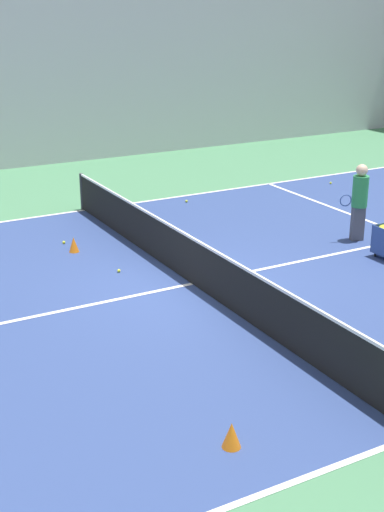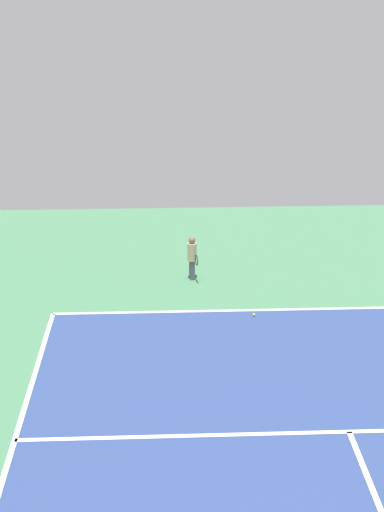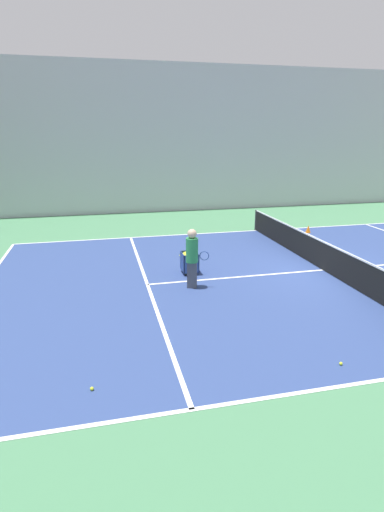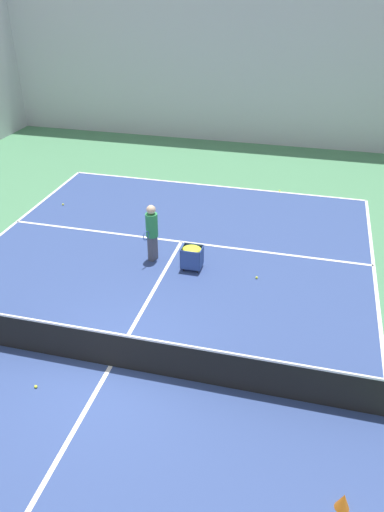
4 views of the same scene
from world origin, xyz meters
name	(u,v)px [view 1 (image 1 of 4)]	position (x,y,z in m)	size (l,w,h in m)	color
ground_plane	(192,284)	(0.00, 0.00, 0.00)	(37.50, 37.50, 0.00)	#477F56
court_playing_area	(192,284)	(0.00, 0.00, 0.00)	(11.93, 21.73, 0.00)	navy
line_sideline_left	(84,210)	(-5.97, 0.00, 0.01)	(0.10, 21.73, 0.00)	white
line_centre_service	(192,284)	(0.00, 0.00, 0.01)	(0.10, 11.95, 0.00)	white
hall_enclosure_left	(10,40)	(-11.93, 0.00, 4.10)	(0.15, 33.80, 8.21)	silver
tennis_net	(192,260)	(0.00, 0.00, 0.51)	(12.23, 0.10, 0.98)	#2D2D33
coach_at_net	(360,197)	(-0.54, 4.69, 1.03)	(0.45, 0.72, 1.80)	#4C4C56
training_cone_0	(74,245)	(-2.94, -1.39, 0.17)	(0.23, 0.23, 0.34)	orange
training_cone_1	(232,435)	(5.02, -2.20, 0.18)	(0.25, 0.25, 0.35)	orange
tennis_ball_5	(186,201)	(-5.33, 2.77, 0.04)	(0.07, 0.07, 0.07)	yellow
tennis_ball_7	(331,183)	(-5.04, 7.61, 0.04)	(0.07, 0.07, 0.07)	yellow
tennis_ball_8	(64,242)	(-3.58, -1.40, 0.04)	(0.07, 0.07, 0.07)	yellow
tennis_ball_9	(119,271)	(-1.29, -1.02, 0.04)	(0.07, 0.07, 0.07)	yellow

